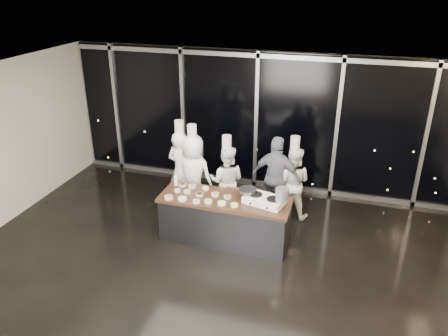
# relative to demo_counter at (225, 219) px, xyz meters

# --- Properties ---
(ground) EXTENTS (9.00, 9.00, 0.00)m
(ground) POSITION_rel_demo_counter_xyz_m (0.00, -0.90, -0.45)
(ground) COLOR black
(ground) RESTS_ON ground
(room_shell) EXTENTS (9.02, 7.02, 3.21)m
(room_shell) POSITION_rel_demo_counter_xyz_m (0.18, -0.90, 1.79)
(room_shell) COLOR beige
(room_shell) RESTS_ON ground
(window_wall) EXTENTS (8.90, 0.11, 3.20)m
(window_wall) POSITION_rel_demo_counter_xyz_m (0.00, 2.53, 1.14)
(window_wall) COLOR black
(window_wall) RESTS_ON ground
(demo_counter) EXTENTS (2.46, 0.86, 0.90)m
(demo_counter) POSITION_rel_demo_counter_xyz_m (0.00, 0.00, 0.00)
(demo_counter) COLOR #333337
(demo_counter) RESTS_ON ground
(stove) EXTENTS (0.80, 0.60, 0.14)m
(stove) POSITION_rel_demo_counter_xyz_m (0.74, 0.04, 0.51)
(stove) COLOR white
(stove) RESTS_ON demo_counter
(frying_pan) EXTENTS (0.60, 0.40, 0.06)m
(frying_pan) POSITION_rel_demo_counter_xyz_m (0.39, 0.13, 0.62)
(frying_pan) COLOR slate
(frying_pan) RESTS_ON stove
(stock_pot) EXTENTS (0.28, 0.28, 0.23)m
(stock_pot) POSITION_rel_demo_counter_xyz_m (1.06, -0.03, 0.70)
(stock_pot) COLOR #AAAAAC
(stock_pot) RESTS_ON stove
(prep_bowls) EXTENTS (1.40, 0.72, 0.05)m
(prep_bowls) POSITION_rel_demo_counter_xyz_m (-0.49, -0.07, 0.47)
(prep_bowls) COLOR silver
(prep_bowls) RESTS_ON demo_counter
(squeeze_bottle) EXTENTS (0.07, 0.07, 0.25)m
(squeeze_bottle) POSITION_rel_demo_counter_xyz_m (-1.08, 0.24, 0.56)
(squeeze_bottle) COLOR white
(squeeze_bottle) RESTS_ON demo_counter
(chef_far_left) EXTENTS (0.74, 0.59, 2.01)m
(chef_far_left) POSITION_rel_demo_counter_xyz_m (-1.25, 0.92, 0.45)
(chef_far_left) COLOR white
(chef_far_left) RESTS_ON ground
(chef_left) EXTENTS (0.93, 0.68, 1.98)m
(chef_left) POSITION_rel_demo_counter_xyz_m (-0.94, 0.83, 0.43)
(chef_left) COLOR white
(chef_left) RESTS_ON ground
(chef_center) EXTENTS (0.80, 0.65, 1.77)m
(chef_center) POSITION_rel_demo_counter_xyz_m (-0.25, 0.97, 0.33)
(chef_center) COLOR white
(chef_center) RESTS_ON ground
(guest) EXTENTS (1.10, 0.59, 1.79)m
(guest) POSITION_rel_demo_counter_xyz_m (0.75, 1.15, 0.44)
(guest) COLOR #121A33
(guest) RESTS_ON ground
(chef_right) EXTENTS (0.79, 0.63, 1.78)m
(chef_right) POSITION_rel_demo_counter_xyz_m (1.07, 1.29, 0.34)
(chef_right) COLOR white
(chef_right) RESTS_ON ground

